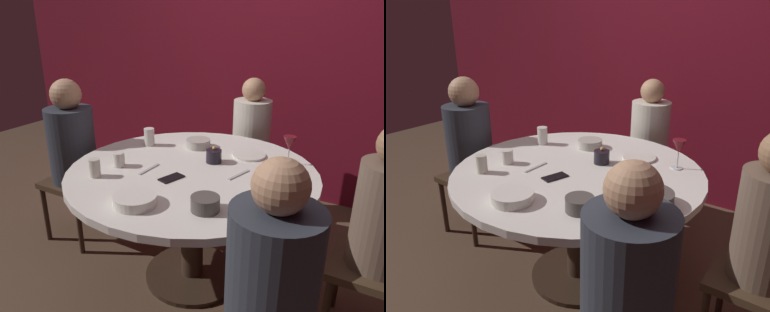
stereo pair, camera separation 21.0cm
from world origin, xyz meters
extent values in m
plane|color=#4C3828|center=(0.00, 0.00, 0.00)|extent=(8.00, 8.00, 0.00)
cube|color=maroon|center=(0.00, 1.52, 1.30)|extent=(6.00, 0.10, 2.60)
cylinder|color=silver|center=(0.00, 0.00, 0.73)|extent=(1.44, 1.44, 0.04)
cylinder|color=#332319|center=(0.00, 0.00, 0.36)|extent=(0.14, 0.14, 0.71)
cylinder|color=#2D2116|center=(0.00, 0.00, 0.01)|extent=(0.60, 0.60, 0.03)
cube|color=#3F2D1E|center=(-0.97, 0.00, 0.45)|extent=(0.40, 0.40, 0.04)
cylinder|color=#2D333D|center=(-0.97, 0.00, 0.73)|extent=(0.32, 0.32, 0.53)
sphere|color=tan|center=(-0.97, 0.00, 1.09)|extent=(0.21, 0.21, 0.21)
cylinder|color=#332319|center=(-1.14, -0.17, 0.21)|extent=(0.04, 0.04, 0.43)
cylinder|color=#332319|center=(-0.80, -0.17, 0.21)|extent=(0.04, 0.04, 0.43)
cylinder|color=#332319|center=(-1.14, 0.17, 0.21)|extent=(0.04, 0.04, 0.43)
cylinder|color=#332319|center=(-0.80, 0.17, 0.21)|extent=(0.04, 0.04, 0.43)
cube|color=#3F2D1E|center=(0.00, 0.97, 0.45)|extent=(0.40, 0.40, 0.04)
cylinder|color=beige|center=(0.00, 0.97, 0.72)|extent=(0.30, 0.30, 0.50)
sphere|color=tan|center=(0.00, 0.97, 1.06)|extent=(0.18, 0.18, 0.18)
cylinder|color=#332319|center=(-0.17, 1.14, 0.21)|extent=(0.04, 0.04, 0.43)
cylinder|color=#332319|center=(-0.17, 0.80, 0.21)|extent=(0.04, 0.04, 0.43)
cylinder|color=#332319|center=(0.17, 1.14, 0.21)|extent=(0.04, 0.04, 0.43)
cylinder|color=#332319|center=(0.17, 0.80, 0.21)|extent=(0.04, 0.04, 0.43)
cube|color=#3F2D1E|center=(1.01, 0.00, 0.45)|extent=(0.40, 0.40, 0.04)
cylinder|color=#332319|center=(0.84, 0.17, 0.21)|extent=(0.04, 0.04, 0.43)
cylinder|color=#2D333D|center=(0.71, -0.71, 0.75)|extent=(0.44, 0.44, 0.55)
sphere|color=tan|center=(0.71, -0.71, 1.10)|extent=(0.18, 0.18, 0.18)
cylinder|color=black|center=(0.06, 0.15, 0.79)|extent=(0.09, 0.09, 0.08)
sphere|color=#F9D159|center=(0.06, 0.15, 0.84)|extent=(0.02, 0.02, 0.02)
cylinder|color=silver|center=(0.46, 0.34, 0.76)|extent=(0.06, 0.06, 0.01)
cylinder|color=silver|center=(0.46, 0.34, 0.80)|extent=(0.01, 0.01, 0.09)
cone|color=maroon|center=(0.46, 0.34, 0.89)|extent=(0.08, 0.08, 0.08)
cylinder|color=silver|center=(0.21, 0.36, 0.76)|extent=(0.21, 0.21, 0.01)
cube|color=black|center=(-0.03, -0.17, 0.76)|extent=(0.11, 0.15, 0.01)
cylinder|color=#4C4742|center=(0.29, -0.39, 0.79)|extent=(0.13, 0.13, 0.07)
cylinder|color=#4C4742|center=(0.53, -0.15, 0.79)|extent=(0.21, 0.21, 0.07)
cylinder|color=silver|center=(-0.02, -0.51, 0.78)|extent=(0.21, 0.21, 0.05)
cylinder|color=#B2ADA3|center=(-0.15, 0.35, 0.78)|extent=(0.16, 0.16, 0.06)
cylinder|color=silver|center=(-0.40, -0.18, 0.80)|extent=(0.07, 0.07, 0.09)
cylinder|color=beige|center=(-0.41, -0.36, 0.80)|extent=(0.06, 0.06, 0.10)
cylinder|color=silver|center=(-0.46, 0.22, 0.81)|extent=(0.07, 0.07, 0.12)
cube|color=#B7B7BC|center=(0.27, 0.05, 0.76)|extent=(0.06, 0.18, 0.01)
cube|color=#B7B7BC|center=(-0.21, -0.13, 0.76)|extent=(0.02, 0.18, 0.01)
camera|label=1|loc=(0.96, -1.71, 1.58)|focal=34.30mm
camera|label=2|loc=(1.14, -1.59, 1.58)|focal=34.30mm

